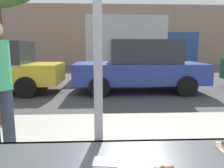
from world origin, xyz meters
name	(u,v)px	position (x,y,z in m)	size (l,w,h in m)	color
ground_plane	(102,82)	(0.00, 8.00, 0.00)	(60.00, 60.00, 0.00)	#424244
sidewalk_strip	(101,150)	(0.00, 1.60, 0.08)	(16.00, 2.80, 0.16)	#B2ADA3
building_facade_far	(102,36)	(0.00, 18.31, 2.61)	(28.00, 1.20, 5.22)	gray
napkin_wrapper	(106,161)	(0.04, -0.20, 0.93)	(0.12, 0.09, 0.00)	white
parked_car_blue	(140,66)	(1.31, 6.04, 0.88)	(4.32, 2.01, 1.74)	#283D93
box_truck	(136,44)	(2.03, 11.55, 1.72)	(6.19, 2.44, 3.24)	beige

